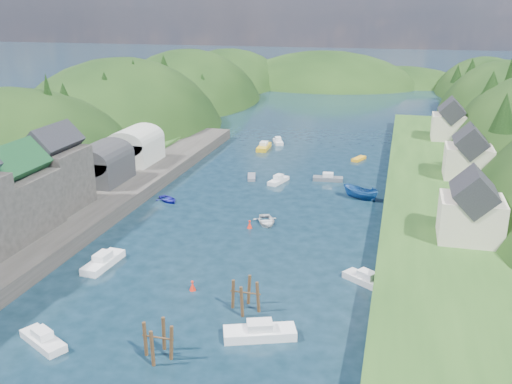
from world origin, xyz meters
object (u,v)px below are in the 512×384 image
(piling_cluster_far, at_px, (245,298))
(channel_buoy_far, at_px, (250,225))
(piling_cluster_near, at_px, (158,344))
(channel_buoy_near, at_px, (193,286))

(piling_cluster_far, relative_size, channel_buoy_far, 3.40)
(piling_cluster_near, bearing_deg, channel_buoy_near, 96.83)
(piling_cluster_near, xyz_separation_m, channel_buoy_far, (-0.13, 30.06, -0.87))
(piling_cluster_near, xyz_separation_m, channel_buoy_near, (-1.43, 11.90, -0.87))
(channel_buoy_near, bearing_deg, channel_buoy_far, 85.92)
(piling_cluster_near, bearing_deg, piling_cluster_far, 62.04)
(channel_buoy_far, bearing_deg, channel_buoy_near, -94.08)
(piling_cluster_far, bearing_deg, piling_cluster_near, -117.96)
(piling_cluster_far, xyz_separation_m, channel_buoy_near, (-6.41, 2.50, -0.82))
(piling_cluster_near, distance_m, piling_cluster_far, 10.64)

